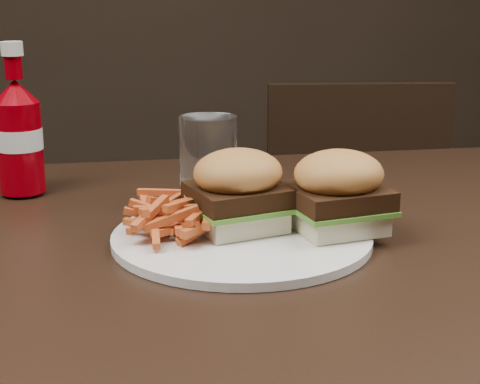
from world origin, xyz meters
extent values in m
cube|color=black|center=(0.00, 0.00, 0.73)|extent=(1.20, 0.80, 0.04)
cube|color=black|center=(0.47, 0.80, 0.43)|extent=(0.41, 0.41, 0.04)
cylinder|color=white|center=(0.11, 0.01, 0.76)|extent=(0.26, 0.26, 0.01)
cube|color=beige|center=(0.11, 0.03, 0.77)|extent=(0.10, 0.10, 0.02)
cube|color=beige|center=(0.21, 0.00, 0.77)|extent=(0.10, 0.09, 0.02)
cylinder|color=#820008|center=(-0.13, 0.23, 0.81)|extent=(0.07, 0.07, 0.11)
cylinder|color=white|center=(0.09, 0.14, 0.81)|extent=(0.07, 0.07, 0.11)
camera|label=1|loc=(-0.01, -0.68, 1.00)|focal=55.00mm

